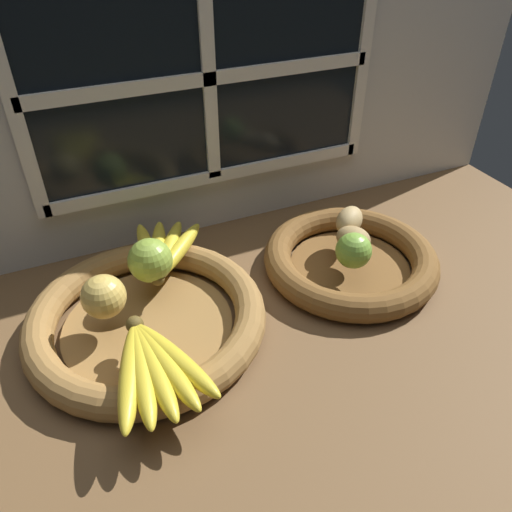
% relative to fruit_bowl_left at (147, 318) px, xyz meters
% --- Properties ---
extents(ground_plane, '(1.40, 0.90, 0.03)m').
position_rel_fruit_bowl_left_xyz_m(ground_plane, '(0.21, -0.04, -0.04)').
color(ground_plane, brown).
extents(back_wall, '(1.40, 0.05, 0.55)m').
position_rel_fruit_bowl_left_xyz_m(back_wall, '(0.21, 0.26, 0.26)').
color(back_wall, silver).
rests_on(back_wall, ground_plane).
extents(fruit_bowl_left, '(0.38, 0.38, 0.05)m').
position_rel_fruit_bowl_left_xyz_m(fruit_bowl_left, '(0.00, 0.00, 0.00)').
color(fruit_bowl_left, olive).
rests_on(fruit_bowl_left, ground_plane).
extents(fruit_bowl_right, '(0.32, 0.32, 0.05)m').
position_rel_fruit_bowl_left_xyz_m(fruit_bowl_right, '(0.38, 0.00, 0.00)').
color(fruit_bowl_right, brown).
rests_on(fruit_bowl_right, ground_plane).
extents(apple_green_back, '(0.07, 0.07, 0.07)m').
position_rel_fruit_bowl_left_xyz_m(apple_green_back, '(0.03, 0.06, 0.06)').
color(apple_green_back, '#8CAD3D').
rests_on(apple_green_back, fruit_bowl_left).
extents(apple_golden_left, '(0.07, 0.07, 0.07)m').
position_rel_fruit_bowl_left_xyz_m(apple_golden_left, '(-0.06, 0.01, 0.06)').
color(apple_golden_left, '#DBB756').
rests_on(apple_golden_left, fruit_bowl_left).
extents(banana_bunch_front, '(0.15, 0.20, 0.03)m').
position_rel_fruit_bowl_left_xyz_m(banana_bunch_front, '(-0.02, -0.14, 0.04)').
color(banana_bunch_front, gold).
rests_on(banana_bunch_front, fruit_bowl_left).
extents(banana_bunch_back, '(0.14, 0.18, 0.03)m').
position_rel_fruit_bowl_left_xyz_m(banana_bunch_back, '(0.06, 0.12, 0.04)').
color(banana_bunch_back, yellow).
rests_on(banana_bunch_back, fruit_bowl_left).
extents(potato_back, '(0.09, 0.08, 0.05)m').
position_rel_fruit_bowl_left_xyz_m(potato_back, '(0.41, 0.05, 0.05)').
color(potato_back, tan).
rests_on(potato_back, fruit_bowl_right).
extents(potato_large, '(0.08, 0.08, 0.04)m').
position_rel_fruit_bowl_left_xyz_m(potato_large, '(0.38, 0.00, 0.05)').
color(potato_large, '#A38451').
rests_on(potato_large, fruit_bowl_right).
extents(lime_near, '(0.06, 0.06, 0.06)m').
position_rel_fruit_bowl_left_xyz_m(lime_near, '(0.35, -0.04, 0.06)').
color(lime_near, '#7AAD3D').
rests_on(lime_near, fruit_bowl_right).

